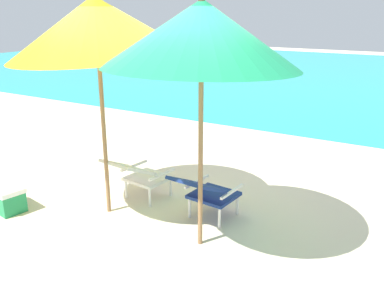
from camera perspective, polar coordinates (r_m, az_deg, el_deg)
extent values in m
plane|color=beige|center=(8.97, 11.80, 1.56)|extent=(40.00, 40.00, 0.00)
cube|color=#28B2B7|center=(17.50, 21.57, 8.58)|extent=(40.00, 18.00, 0.01)
cube|color=silver|center=(5.72, -6.03, -4.66)|extent=(0.57, 0.56, 0.04)
cube|color=silver|center=(5.38, -8.78, -3.18)|extent=(0.58, 0.57, 0.27)
cylinder|color=white|center=(6.06, -6.16, -4.88)|extent=(0.04, 0.04, 0.26)
cylinder|color=white|center=(5.79, -2.96, -5.92)|extent=(0.04, 0.04, 0.26)
cylinder|color=white|center=(5.79, -9.01, -6.13)|extent=(0.04, 0.04, 0.26)
cylinder|color=white|center=(5.50, -5.79, -7.30)|extent=(0.04, 0.04, 0.26)
cube|color=white|center=(5.85, -7.94, -2.96)|extent=(0.09, 0.50, 0.03)
cube|color=white|center=(5.51, -4.09, -4.15)|extent=(0.09, 0.50, 0.03)
cube|color=navy|center=(5.19, 3.00, -7.01)|extent=(0.57, 0.55, 0.04)
cube|color=navy|center=(4.81, 0.65, -5.59)|extent=(0.57, 0.56, 0.27)
cylinder|color=white|center=(5.53, 2.26, -7.12)|extent=(0.04, 0.04, 0.26)
cylinder|color=white|center=(5.32, 6.23, -8.26)|extent=(0.04, 0.04, 0.26)
cylinder|color=white|center=(5.22, -0.35, -8.70)|extent=(0.04, 0.04, 0.26)
cylinder|color=white|center=(5.00, 3.78, -10.01)|extent=(0.04, 0.04, 0.26)
cube|color=white|center=(5.28, 0.65, -5.14)|extent=(0.08, 0.50, 0.03)
cube|color=white|center=(5.02, 5.52, -6.48)|extent=(0.08, 0.50, 0.03)
cylinder|color=olive|center=(5.16, -11.91, 0.96)|extent=(0.05, 0.05, 1.99)
cone|color=yellow|center=(4.95, -12.90, 15.44)|extent=(2.93, 2.92, 0.77)
cylinder|color=olive|center=(4.32, 1.18, -2.23)|extent=(0.05, 0.05, 1.96)
cone|color=#1E9E60|center=(4.06, 1.30, 14.81)|extent=(2.12, 2.14, 0.71)
sphere|color=#4C3823|center=(4.05, 1.33, 18.88)|extent=(0.07, 0.07, 0.07)
cube|color=#1E844C|center=(5.89, -23.93, -7.09)|extent=(0.50, 0.38, 0.26)
cube|color=white|center=(5.83, -24.13, -5.66)|extent=(0.52, 0.41, 0.06)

